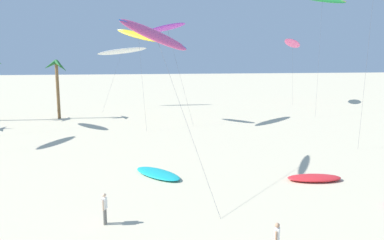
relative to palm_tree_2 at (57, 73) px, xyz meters
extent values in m
cylinder|color=brown|center=(0.03, 0.04, -2.30)|extent=(0.42, 0.42, 7.61)
cone|color=#23662D|center=(0.68, -0.09, 0.86)|extent=(1.79, 0.87, 1.68)
cone|color=#23662D|center=(0.17, 0.82, 1.04)|extent=(0.89, 1.94, 1.41)
cone|color=#23662D|center=(-0.71, 0.39, 1.07)|extent=(1.95, 1.32, 1.36)
cone|color=#23662D|center=(-0.62, -0.46, 1.07)|extent=(1.83, 1.60, 1.35)
cone|color=#23662D|center=(0.42, -0.74, 1.21)|extent=(1.36, 1.97, 1.11)
ellipsoid|color=yellow|center=(10.88, -4.52, 4.75)|extent=(5.82, 4.61, 2.39)
ellipsoid|color=white|center=(10.88, -4.52, 4.78)|extent=(5.46, 4.20, 1.94)
cylinder|color=#4C4C51|center=(11.25, -7.52, -0.73)|extent=(0.75, 6.01, 10.78)
ellipsoid|color=white|center=(8.09, 11.67, 2.87)|extent=(7.94, 1.19, 1.94)
ellipsoid|color=yellow|center=(8.09, 11.67, 2.91)|extent=(8.04, 0.60, 1.36)
cylinder|color=#4C4C51|center=(6.69, 7.90, -1.66)|extent=(2.81, 7.56, 8.91)
ellipsoid|color=#EA5193|center=(37.15, 12.34, 4.19)|extent=(6.07, 7.10, 2.23)
ellipsoid|color=orange|center=(37.15, 12.34, 4.22)|extent=(5.33, 6.66, 1.62)
cylinder|color=#4C4C51|center=(36.82, 10.88, -1.00)|extent=(0.68, 2.95, 10.22)
ellipsoid|color=purple|center=(14.40, -5.08, 5.68)|extent=(5.87, 6.95, 2.27)
ellipsoid|color=blue|center=(14.40, -5.08, 5.71)|extent=(5.48, 6.56, 1.72)
cylinder|color=#4C4C51|center=(15.85, -6.42, -0.25)|extent=(2.92, 2.71, 11.71)
cylinder|color=#4C4C51|center=(36.44, 0.21, 2.13)|extent=(3.34, 6.90, 16.48)
ellipsoid|color=#EA5193|center=(12.33, -24.79, 3.90)|extent=(5.69, 6.27, 3.01)
ellipsoid|color=blue|center=(12.33, -24.79, 3.94)|extent=(5.40, 5.81, 2.30)
cylinder|color=#4C4C51|center=(13.82, -29.63, -1.16)|extent=(2.98, 9.69, 9.91)
cylinder|color=#4C4C51|center=(32.52, -18.76, 4.50)|extent=(3.27, 4.41, 21.23)
ellipsoid|color=red|center=(23.04, -28.98, -5.92)|extent=(3.89, 1.87, 0.38)
ellipsoid|color=blue|center=(23.04, -28.98, -5.90)|extent=(1.80, 1.47, 0.23)
ellipsoid|color=#19B2B7|center=(12.22, -26.53, -5.95)|extent=(4.05, 4.53, 0.32)
ellipsoid|color=purple|center=(12.22, -26.53, -5.93)|extent=(2.38, 2.47, 0.19)
cube|color=white|center=(16.80, -39.03, -4.89)|extent=(0.32, 0.36, 0.59)
cylinder|color=tan|center=(16.90, -38.85, -4.93)|extent=(0.09, 0.09, 0.56)
cylinder|color=tan|center=(16.70, -39.21, -4.93)|extent=(0.09, 0.09, 0.56)
sphere|color=tan|center=(16.80, -39.03, -4.46)|extent=(0.21, 0.21, 0.21)
cylinder|color=slate|center=(9.14, -34.42, -5.68)|extent=(0.14, 0.14, 0.85)
cylinder|color=slate|center=(9.19, -34.26, -5.68)|extent=(0.14, 0.14, 0.85)
cube|color=white|center=(9.16, -34.34, -4.96)|extent=(0.27, 0.34, 0.61)
cylinder|color=beige|center=(9.11, -34.55, -5.00)|extent=(0.09, 0.09, 0.56)
cylinder|color=beige|center=(9.22, -34.14, -5.00)|extent=(0.09, 0.09, 0.56)
sphere|color=beige|center=(9.16, -34.34, -4.52)|extent=(0.21, 0.21, 0.21)
camera|label=1|loc=(11.26, -54.10, 2.79)|focal=36.82mm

